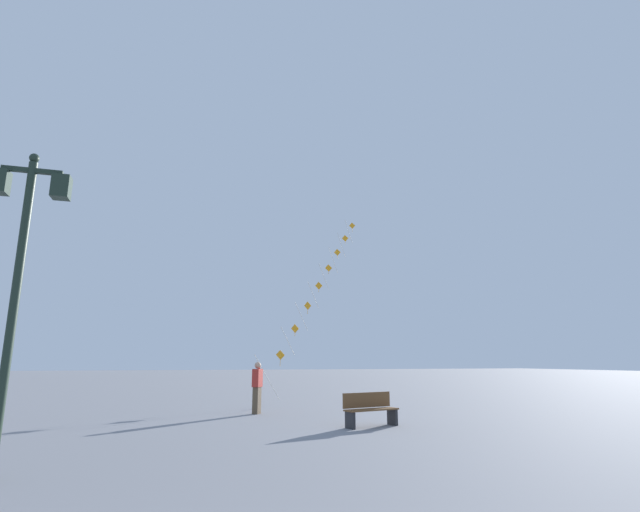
{
  "coord_description": "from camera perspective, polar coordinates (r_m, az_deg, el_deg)",
  "views": [
    {
      "loc": [
        -0.48,
        -1.32,
        1.74
      ],
      "look_at": [
        3.65,
        12.92,
        5.01
      ],
      "focal_mm": 26.79,
      "sensor_mm": 36.0,
      "label": 1
    }
  ],
  "objects": [
    {
      "name": "ground_plane",
      "position": [
        21.39,
        -15.51,
        -16.68
      ],
      "size": [
        160.0,
        160.0,
        0.0
      ],
      "primitive_type": "plane",
      "color": "gray"
    },
    {
      "name": "park_bench",
      "position": [
        13.78,
        6.01,
        -17.76
      ],
      "size": [
        1.66,
        0.85,
        0.89
      ],
      "rotation": [
        0.0,
        0.0,
        0.27
      ],
      "color": "brown",
      "rests_on": "ground_plane"
    },
    {
      "name": "kite_flyer",
      "position": [
        17.0,
        -7.5,
        -15.17
      ],
      "size": [
        0.47,
        0.6,
        1.71
      ],
      "rotation": [
        0.0,
        0.0,
        1.0
      ],
      "color": "brown",
      "rests_on": "ground_plane"
    },
    {
      "name": "kite_train",
      "position": [
        24.54,
        -0.18,
        -3.66
      ],
      "size": [
        7.67,
        9.6,
        10.46
      ],
      "color": "brown",
      "rests_on": "ground_plane"
    },
    {
      "name": "twin_lantern_lamp_post",
      "position": [
        9.23,
        -32.02,
        1.01
      ],
      "size": [
        1.21,
        0.28,
        5.22
      ],
      "color": "#1E2D23",
      "rests_on": "ground_plane"
    }
  ]
}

